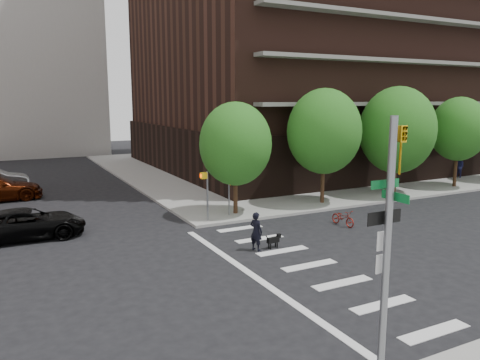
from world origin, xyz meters
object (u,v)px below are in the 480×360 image
traffic_signal (386,281)px  dog_walker (256,231)px  pedestrian_far (459,167)px  parked_car_black (27,224)px  scooter (343,218)px

traffic_signal → dog_walker: size_ratio=3.54×
pedestrian_far → traffic_signal: bearing=-45.2°
traffic_signal → parked_car_black: traffic_signal is taller
traffic_signal → pedestrian_far: bearing=35.3°
parked_car_black → traffic_signal: bearing=-158.0°
scooter → traffic_signal: bearing=-129.9°
dog_walker → scooter: bearing=-99.5°
scooter → pedestrian_far: size_ratio=0.87×
parked_car_black → pedestrian_far: size_ratio=2.86×
traffic_signal → dog_walker: bearing=76.0°
traffic_signal → scooter: bearing=53.8°
traffic_signal → scooter: size_ratio=3.80×
parked_car_black → dog_walker: bearing=-124.8°
dog_walker → pedestrian_far: size_ratio=0.94×
parked_car_black → scooter: bearing=-107.0°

